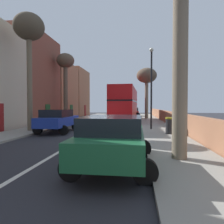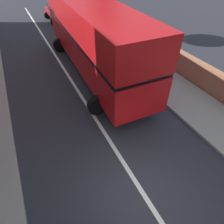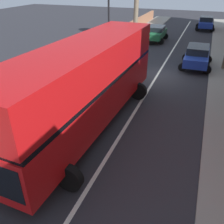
% 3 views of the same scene
% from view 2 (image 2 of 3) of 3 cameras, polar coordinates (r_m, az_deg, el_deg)
% --- Properties ---
extents(ground_plane, '(84.00, 84.00, 0.00)m').
position_cam_2_polar(ground_plane, '(6.96, 9.70, -23.49)').
color(ground_plane, '#28282D').
extents(road_centre_line, '(0.16, 54.00, 0.01)m').
position_cam_2_polar(road_centre_line, '(6.96, 9.70, -23.48)').
color(road_centre_line, silver).
rests_on(road_centre_line, ground).
extents(double_decker_bus, '(3.86, 11.46, 4.06)m').
position_cam_2_polar(double_decker_bus, '(11.71, -6.02, 22.17)').
color(double_decker_bus, red).
rests_on(double_decker_bus, ground).
extents(parked_car_red_right_1, '(2.53, 4.05, 1.63)m').
position_cam_2_polar(parked_car_red_right_1, '(23.08, -16.04, 27.15)').
color(parked_car_red_right_1, '#AD1919').
rests_on(parked_car_red_right_1, ground).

